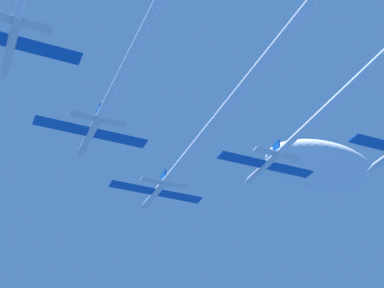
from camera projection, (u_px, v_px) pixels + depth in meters
The scene contains 4 objects.
jet_lead at pixel (197, 142), 103.34m from camera, with size 19.40×70.43×3.21m.
jet_left_wing at pixel (129, 58), 83.38m from camera, with size 19.40×70.65×3.21m.
jet_right_wing at pixel (319, 115), 97.30m from camera, with size 19.40×64.19×3.21m.
cloud_wispy at pixel (320, 166), 169.55m from camera, with size 34.22×18.82×11.98m, color white.
Camera 1 is at (-34.39, -101.72, -54.77)m, focal length 55.09 mm.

